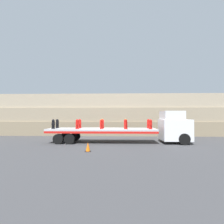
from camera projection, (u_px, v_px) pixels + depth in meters
ground_plane at (102, 142)px, 16.89m from camera, size 120.00×120.00×0.00m
rock_cliff at (107, 115)px, 23.74m from camera, size 60.00×3.30×5.46m
truck_cab at (175, 127)px, 16.68m from camera, size 2.60×2.74×3.03m
flatbed_trailer at (96, 131)px, 16.94m from camera, size 10.37×2.63×1.35m
fire_hydrant_black_near_0 at (53, 124)px, 16.54m from camera, size 0.37×0.59×0.90m
fire_hydrant_black_far_0 at (57, 124)px, 17.65m from camera, size 0.37×0.59×0.90m
fire_hydrant_red_near_1 at (77, 124)px, 16.46m from camera, size 0.37×0.59×0.90m
fire_hydrant_red_far_1 at (80, 124)px, 17.57m from camera, size 0.37×0.59×0.90m
fire_hydrant_red_near_2 at (101, 124)px, 16.38m from camera, size 0.37×0.59×0.90m
fire_hydrant_red_far_2 at (102, 124)px, 17.49m from camera, size 0.37×0.59×0.90m
fire_hydrant_red_near_3 at (126, 124)px, 16.30m from camera, size 0.37×0.59×0.90m
fire_hydrant_red_far_3 at (125, 124)px, 17.41m from camera, size 0.37×0.59×0.90m
fire_hydrant_red_near_4 at (151, 124)px, 16.22m from camera, size 0.37×0.59×0.90m
fire_hydrant_red_far_4 at (148, 124)px, 17.33m from camera, size 0.37×0.59×0.90m
cargo_strap_rear at (102, 119)px, 16.95m from camera, size 0.05×2.73×0.01m
cargo_strap_middle at (126, 119)px, 16.86m from camera, size 0.05×2.73×0.01m
traffic_cone at (88, 147)px, 12.61m from camera, size 0.41×0.41×0.66m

